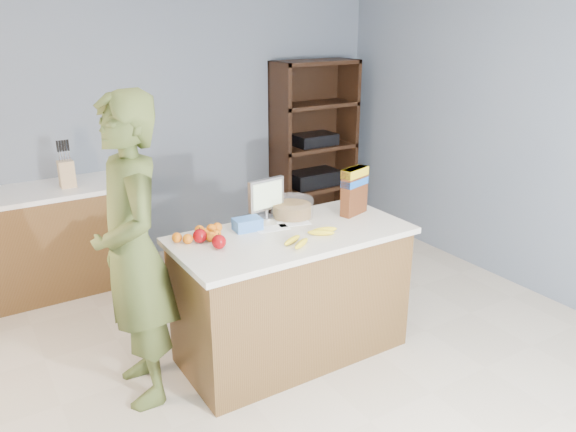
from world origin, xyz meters
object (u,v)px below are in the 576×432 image
shelving_unit (311,149)px  tv (266,196)px  person (133,254)px  cereal_box (354,188)px  counter_peninsula (292,299)px

shelving_unit → tv: shelving_unit is taller
tv → person: bearing=-168.9°
tv → cereal_box: cereal_box is taller
counter_peninsula → cereal_box: 0.89m
person → cereal_box: bearing=91.9°
shelving_unit → tv: (-1.55, -1.72, 0.19)m
tv → cereal_box: bearing=-24.0°
person → cereal_box: 1.58m
person → cereal_box: (1.57, -0.06, 0.16)m
shelving_unit → counter_peninsula: bearing=-127.1°
counter_peninsula → person: bearing=172.4°
shelving_unit → cereal_box: shelving_unit is taller
person → cereal_box: person is taller
counter_peninsula → person: person is taller
shelving_unit → cereal_box: bearing=-116.5°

